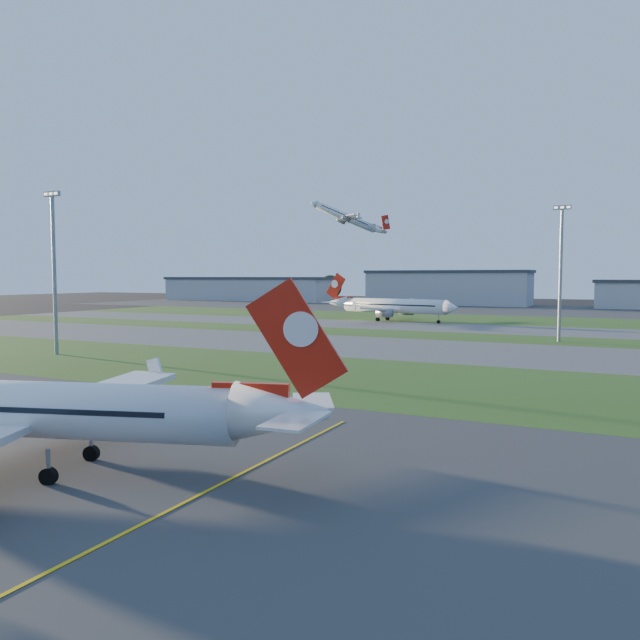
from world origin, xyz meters
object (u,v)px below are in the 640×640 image
Objects in this scene: airliner_taxiing at (393,306)px; light_mast_west at (54,262)px; light_mast_centre at (561,264)px; airliner_parked at (27,411)px.

airliner_taxiing is 97.10m from light_mast_west.
light_mast_west is 1.00× the size of light_mast_centre.
light_mast_centre is at bearing 38.66° from light_mast_west.
light_mast_west reaches higher than airliner_parked.
light_mast_centre is at bearing 59.85° from airliner_parked.
airliner_taxiing reaches higher than airliner_parked.
airliner_taxiing is at bearing 82.79° from airliner_parked.
light_mast_centre is (70.00, 56.00, 0.00)m from light_mast_west.
light_mast_centre reaches higher than airliner_taxiing.
light_mast_west is at bearing 120.52° from airliner_parked.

